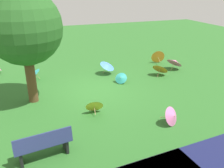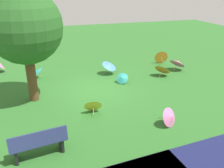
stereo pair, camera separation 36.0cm
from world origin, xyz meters
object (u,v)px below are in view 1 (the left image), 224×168
(shade_tree, at_px, (24,28))
(parasol_orange_0, at_px, (161,68))
(parasol_yellow_1, at_px, (94,105))
(parasol_blue_0, at_px, (108,65))
(parasol_pink_0, at_px, (175,62))
(park_bench, at_px, (44,145))
(parasol_orange_1, at_px, (158,56))
(parasol_teal_1, at_px, (34,73))
(parasol_teal_0, at_px, (121,78))
(parasol_pink_2, at_px, (173,116))

(shade_tree, distance_m, parasol_orange_0, 7.30)
(parasol_yellow_1, bearing_deg, parasol_blue_0, -115.88)
(shade_tree, distance_m, parasol_yellow_1, 3.98)
(parasol_pink_0, bearing_deg, parasol_blue_0, -7.77)
(park_bench, distance_m, shade_tree, 4.76)
(shade_tree, distance_m, parasol_orange_1, 8.74)
(park_bench, xyz_separation_m, parasol_teal_1, (-0.08, -6.57, -0.09))
(parasol_teal_1, bearing_deg, park_bench, 89.26)
(parasol_orange_0, height_order, parasol_yellow_1, parasol_orange_0)
(parasol_orange_1, xyz_separation_m, parasol_yellow_1, (5.59, 4.90, -0.11))
(parasol_orange_1, distance_m, parasol_yellow_1, 7.44)
(parasol_pink_0, xyz_separation_m, parasol_teal_1, (7.86, -1.07, -0.08))
(parasol_pink_0, relative_size, parasol_orange_1, 1.26)
(parasol_teal_0, relative_size, parasol_yellow_1, 1.03)
(parasol_blue_0, bearing_deg, park_bench, 56.59)
(parasol_teal_0, height_order, parasol_orange_1, parasol_orange_1)
(parasol_orange_1, distance_m, parasol_teal_1, 7.59)
(park_bench, bearing_deg, parasol_pink_2, -176.14)
(parasol_pink_2, bearing_deg, parasol_pink_0, -124.12)
(parasol_teal_0, height_order, parasol_yellow_1, parasol_yellow_1)
(park_bench, xyz_separation_m, parasol_teal_0, (-4.17, -4.55, -0.18))
(park_bench, bearing_deg, parasol_blue_0, -123.41)
(shade_tree, height_order, parasol_orange_1, shade_tree)
(parasol_blue_0, height_order, parasol_pink_2, parasol_blue_0)
(park_bench, distance_m, parasol_yellow_1, 2.95)
(park_bench, height_order, parasol_yellow_1, park_bench)
(shade_tree, xyz_separation_m, parasol_teal_0, (-4.25, -0.59, -2.81))
(parasol_orange_1, distance_m, parasol_pink_2, 7.44)
(parasol_orange_0, height_order, parasol_teal_1, parasol_orange_0)
(parasol_orange_1, relative_size, parasol_yellow_1, 1.24)
(park_bench, distance_m, parasol_pink_0, 9.67)
(park_bench, bearing_deg, parasol_orange_0, -143.56)
(parasol_yellow_1, height_order, parasol_teal_1, parasol_teal_1)
(park_bench, bearing_deg, parasol_orange_1, -137.62)
(parasol_orange_0, relative_size, parasol_blue_0, 0.97)
(parasol_teal_0, relative_size, parasol_orange_1, 0.83)
(parasol_orange_1, height_order, parasol_pink_2, parasol_orange_1)
(parasol_yellow_1, distance_m, parasol_teal_1, 4.90)
(park_bench, relative_size, parasol_teal_0, 2.14)
(parasol_teal_0, distance_m, parasol_pink_2, 4.26)
(parasol_pink_0, distance_m, parasol_orange_1, 1.52)
(shade_tree, height_order, parasol_blue_0, shade_tree)
(parasol_orange_0, distance_m, parasol_pink_2, 5.12)
(parasol_pink_0, height_order, parasol_blue_0, parasol_pink_0)
(parasol_orange_1, bearing_deg, park_bench, 42.38)
(parasol_orange_0, bearing_deg, shade_tree, 7.99)
(park_bench, relative_size, shade_tree, 0.36)
(parasol_pink_0, distance_m, parasol_blue_0, 4.00)
(shade_tree, relative_size, parasol_blue_0, 4.03)
(parasol_orange_0, xyz_separation_m, parasol_teal_1, (6.56, -1.67, -0.03))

